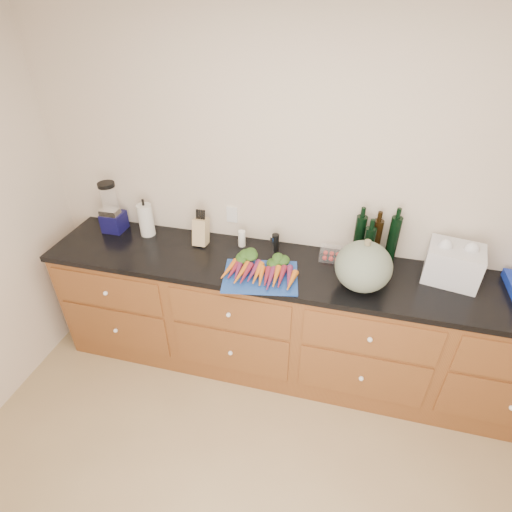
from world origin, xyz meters
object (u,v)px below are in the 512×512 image
(squash, at_px, (363,266))
(knife_block, at_px, (201,232))
(carrots, at_px, (262,269))
(paper_towel, at_px, (146,220))
(tomato_box, at_px, (332,254))
(cutting_board, at_px, (260,277))
(blender_appliance, at_px, (112,210))

(squash, relative_size, knife_block, 1.77)
(carrots, distance_m, squash, 0.64)
(squash, height_order, paper_towel, squash)
(knife_block, distance_m, tomato_box, 0.94)
(cutting_board, bearing_deg, blender_appliance, 165.47)
(paper_towel, bearing_deg, carrots, -16.57)
(carrots, bearing_deg, blender_appliance, 167.08)
(blender_appliance, distance_m, tomato_box, 1.65)
(blender_appliance, relative_size, knife_block, 2.00)
(cutting_board, relative_size, carrots, 1.01)
(paper_towel, xyz_separation_m, tomato_box, (1.37, 0.01, -0.08))
(cutting_board, xyz_separation_m, squash, (0.62, 0.06, 0.15))
(squash, bearing_deg, knife_block, 168.10)
(carrots, xyz_separation_m, blender_appliance, (-1.23, 0.28, 0.13))
(cutting_board, xyz_separation_m, carrots, (-0.00, 0.04, 0.03))
(blender_appliance, bearing_deg, knife_block, -1.44)
(squash, relative_size, tomato_box, 2.16)
(cutting_board, distance_m, blender_appliance, 1.28)
(tomato_box, bearing_deg, squash, -53.14)
(paper_towel, relative_size, tomato_box, 1.53)
(carrots, height_order, paper_towel, paper_towel)
(cutting_board, xyz_separation_m, paper_towel, (-0.95, 0.32, 0.12))
(carrots, height_order, squash, squash)
(carrots, bearing_deg, paper_towel, 163.43)
(tomato_box, bearing_deg, knife_block, -178.17)
(blender_appliance, height_order, tomato_box, blender_appliance)
(paper_towel, bearing_deg, squash, -9.36)
(cutting_board, height_order, paper_towel, paper_towel)
(carrots, bearing_deg, knife_block, 152.88)
(blender_appliance, relative_size, paper_towel, 1.59)
(tomato_box, bearing_deg, cutting_board, -141.98)
(cutting_board, bearing_deg, tomato_box, 38.02)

